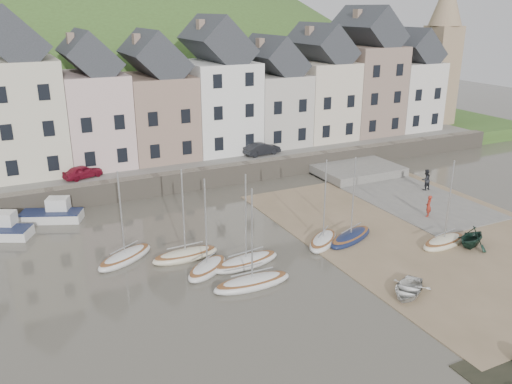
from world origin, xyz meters
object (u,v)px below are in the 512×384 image
rowboat_green (472,237)px  person_red (429,206)px  person_dark (426,180)px  car_left (83,172)px  sailboat_0 (125,257)px  rowboat_white (408,289)px  car_right (262,149)px

rowboat_green → person_red: (1.23, 5.43, 0.19)m
person_dark → car_left: size_ratio=0.56×
car_left → person_red: bearing=-144.9°
sailboat_0 → person_red: size_ratio=3.66×
person_dark → rowboat_white: bearing=42.1°
car_left → car_right: car_right is taller
car_left → car_right: bearing=-108.3°
car_left → car_right: 17.39m
car_right → rowboat_white: bearing=166.1°
rowboat_white → person_red: person_red is taller
rowboat_green → person_dark: (5.61, 10.41, 0.28)m
rowboat_white → car_left: 29.20m
person_dark → car_right: car_right is taller
rowboat_green → person_red: size_ratio=1.61×
rowboat_white → person_red: (9.48, 8.46, 0.60)m
rowboat_white → car_right: 26.04m
rowboat_white → car_left: (-13.72, 25.71, 1.79)m
rowboat_green → person_red: 5.57m
sailboat_0 → car_left: size_ratio=1.87×
person_red → car_right: 18.24m
car_left → sailboat_0: bearing=162.6°
rowboat_white → car_left: bearing=173.6°
person_red → person_dark: 6.63m
rowboat_white → person_dark: (13.85, 13.44, 0.69)m
sailboat_0 → person_red: (22.98, -3.06, 0.72)m
sailboat_0 → rowboat_white: size_ratio=2.04×
sailboat_0 → person_red: sailboat_0 is taller
car_right → car_left: bearing=84.2°
person_red → car_right: size_ratio=0.46×
person_red → rowboat_white: bearing=1.5°
rowboat_green → car_left: car_left is taller
person_red → sailboat_0: bearing=-47.8°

